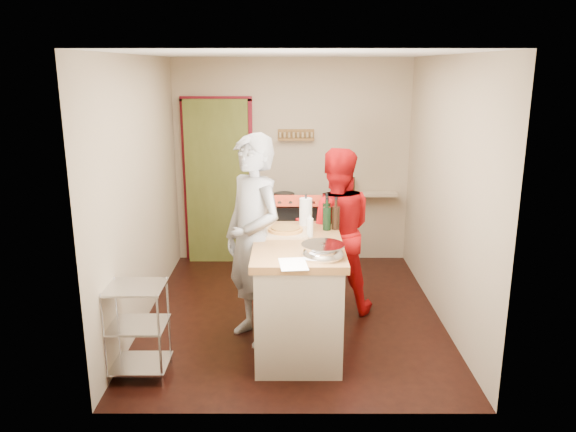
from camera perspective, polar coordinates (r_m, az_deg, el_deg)
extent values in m
plane|color=black|center=(5.94, 0.48, -9.84)|extent=(3.50, 3.50, 0.00)
cube|color=tan|center=(7.24, 0.40, 5.51)|extent=(3.00, 0.04, 2.60)
cube|color=#565B23|center=(7.39, -7.01, 3.62)|extent=(0.80, 0.40, 2.10)
cube|color=maroon|center=(7.38, -10.31, 3.48)|extent=(0.06, 0.06, 2.10)
cube|color=maroon|center=(7.28, -3.78, 3.53)|extent=(0.06, 0.06, 2.10)
cube|color=maroon|center=(7.19, -7.34, 11.75)|extent=(0.90, 0.06, 0.06)
cube|color=brown|center=(7.14, 0.82, 7.82)|extent=(0.46, 0.09, 0.03)
cube|color=brown|center=(7.18, 0.81, 8.33)|extent=(0.46, 0.02, 0.12)
cube|color=olive|center=(7.14, 0.82, 8.26)|extent=(0.42, 0.04, 0.07)
cube|color=tan|center=(7.28, 7.90, 2.22)|extent=(0.80, 0.18, 0.04)
cube|color=black|center=(7.23, 6.36, 3.16)|extent=(0.10, 0.14, 0.22)
cube|color=tan|center=(5.71, -14.74, 2.43)|extent=(0.04, 3.50, 2.60)
cube|color=tan|center=(5.73, 15.70, 2.41)|extent=(0.04, 3.50, 2.60)
cube|color=white|center=(5.39, 0.54, 16.24)|extent=(3.00, 3.50, 0.02)
cube|color=black|center=(7.13, 0.81, -2.07)|extent=(0.60, 0.55, 0.80)
cube|color=black|center=(7.02, 0.82, 1.29)|extent=(0.60, 0.55, 0.06)
cube|color=maroon|center=(6.72, 0.85, 1.47)|extent=(0.60, 0.15, 0.17)
cylinder|color=black|center=(7.13, -0.40, 2.12)|extent=(0.26, 0.26, 0.05)
cylinder|color=silver|center=(4.75, -18.21, -11.97)|extent=(0.02, 0.02, 0.80)
cylinder|color=silver|center=(4.63, -12.92, -12.27)|extent=(0.02, 0.02, 0.80)
cylinder|color=silver|center=(5.06, -16.96, -10.16)|extent=(0.02, 0.02, 0.80)
cylinder|color=silver|center=(4.95, -12.00, -10.38)|extent=(0.02, 0.02, 0.80)
cube|color=silver|center=(4.98, -14.80, -14.28)|extent=(0.48, 0.40, 0.02)
cube|color=silver|center=(4.82, -15.08, -10.64)|extent=(0.48, 0.40, 0.02)
cube|color=silver|center=(4.69, -15.35, -7.00)|extent=(0.48, 0.40, 0.02)
cube|color=#BAB29E|center=(5.13, 0.99, -8.27)|extent=(0.72, 1.26, 0.93)
cube|color=#A46C3E|center=(4.95, 1.02, -2.95)|extent=(0.78, 1.33, 0.07)
cube|color=beige|center=(5.17, -0.26, -1.64)|extent=(0.40, 0.40, 0.02)
cylinder|color=gold|center=(5.16, -0.26, -1.38)|extent=(0.32, 0.32, 0.02)
ellipsoid|color=silver|center=(4.53, 3.55, -3.54)|extent=(0.35, 0.35, 0.11)
cylinder|color=white|center=(5.35, 1.81, 0.33)|extent=(0.12, 0.12, 0.28)
cylinder|color=silver|center=(5.06, 2.24, -1.19)|extent=(0.06, 0.06, 0.17)
cube|color=white|center=(4.38, 0.53, -4.91)|extent=(0.24, 0.32, 0.00)
cylinder|color=black|center=(5.42, 3.94, 0.66)|extent=(0.08, 0.08, 0.31)
cylinder|color=black|center=(5.29, 4.88, 0.27)|extent=(0.08, 0.08, 0.31)
cylinder|color=black|center=(5.26, 3.98, 0.21)|extent=(0.08, 0.08, 0.31)
imported|color=#9E9DA1|center=(5.09, -3.55, -2.50)|extent=(0.80, 0.84, 1.93)
imported|color=#B80C0E|center=(5.76, 4.77, -1.57)|extent=(0.84, 0.66, 1.71)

